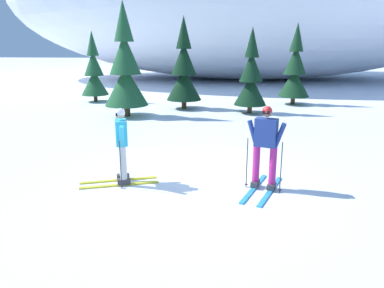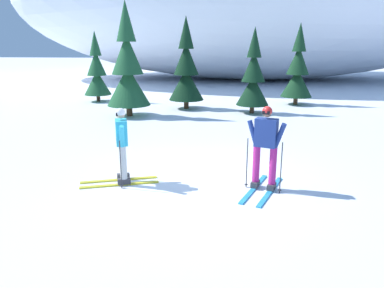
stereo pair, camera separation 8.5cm
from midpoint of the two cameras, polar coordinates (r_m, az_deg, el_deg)
name	(u,v)px [view 2 (the right image)]	position (r m, az deg, el deg)	size (l,w,h in m)	color
ground_plane	(204,183)	(8.57, 2.03, -5.81)	(120.00, 120.00, 0.00)	white
skier_navy_jacket	(265,146)	(8.05, 11.24, -0.36)	(1.06, 1.81, 1.80)	#2893CC
skier_cyan_jacket	(122,145)	(8.43, -10.22, -0.16)	(1.76, 0.91, 1.69)	gold
pine_tree_far_left	(97,72)	(20.30, -13.98, 10.37)	(1.37, 1.37, 3.55)	#47301E
pine_tree_center_left	(128,69)	(16.00, -9.48, 11.00)	(1.79, 1.79, 4.62)	#47301E
pine_tree_center	(186,71)	(17.58, -0.74, 10.91)	(1.60, 1.60, 4.14)	#47301E
pine_tree_center_right	(253,78)	(16.66, 9.31, 9.74)	(1.40, 1.40, 3.63)	#47301E
pine_tree_far_right	(298,71)	(19.44, 15.68, 10.49)	(1.51, 1.51, 3.90)	#47301E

